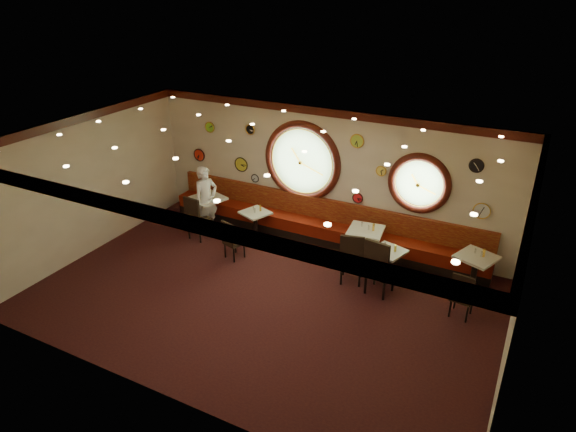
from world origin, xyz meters
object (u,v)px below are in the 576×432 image
object	(u,v)px
condiment_e_pepper	(482,254)
condiment_d_salt	(385,245)
chair_e	(462,293)
condiment_c_pepper	(369,228)
chair_c	(352,256)
condiment_a_bottle	(213,193)
table_a	(208,209)
condiment_b_salt	(253,208)
condiment_e_bottle	(484,253)
table_b	(255,221)
waiter	(206,200)
condiment_c_bottle	(373,227)
condiment_d_bottle	(395,248)
chair_a	(196,215)
condiment_e_salt	(475,251)
chair_b	(231,238)
condiment_b_pepper	(255,211)
table_d	(387,261)
condiment_b_bottle	(260,208)
condiment_c_salt	(362,224)
condiment_d_pepper	(387,249)
table_e	(475,268)
table_c	(365,242)
condiment_a_pepper	(205,196)

from	to	relation	value
condiment_e_pepper	condiment_d_salt	bearing A→B (deg)	-169.03
chair_e	condiment_c_pepper	xyz separation A→B (m)	(-2.24, 1.15, 0.31)
chair_c	condiment_a_bottle	size ratio (longest dim) A/B	4.74
table_a	condiment_c_pepper	size ratio (longest dim) A/B	9.93
condiment_b_salt	condiment_e_bottle	size ratio (longest dim) A/B	0.51
table_b	waiter	xyz separation A→B (m)	(-1.21, -0.30, 0.44)
table_b	condiment_c_bottle	world-z (taller)	condiment_c_bottle
condiment_d_bottle	chair_a	bearing A→B (deg)	-175.15
condiment_e_salt	condiment_e_pepper	xyz separation A→B (m)	(0.14, -0.09, 0.01)
condiment_c_pepper	waiter	size ratio (longest dim) A/B	0.06
condiment_c_pepper	condiment_e_bottle	world-z (taller)	condiment_e_bottle
chair_b	condiment_a_bottle	world-z (taller)	condiment_a_bottle
chair_c	chair_b	bearing A→B (deg)	171.28
condiment_c_bottle	condiment_d_bottle	bearing A→B (deg)	-35.58
condiment_b_salt	condiment_e_pepper	world-z (taller)	condiment_e_pepper
chair_b	chair_e	xyz separation A→B (m)	(5.01, 0.11, 0.02)
condiment_b_pepper	condiment_c_pepper	bearing A→B (deg)	2.46
chair_b	waiter	bearing A→B (deg)	162.59
condiment_d_bottle	condiment_e_salt	xyz separation A→B (m)	(1.50, 0.51, 0.06)
table_d	chair_c	size ratio (longest dim) A/B	1.08
condiment_b_bottle	chair_a	bearing A→B (deg)	-145.82
condiment_c_salt	condiment_d_pepper	bearing A→B (deg)	-37.60
table_e	condiment_b_salt	xyz separation A→B (m)	(-5.22, 0.03, 0.23)
table_d	table_e	bearing A→B (deg)	14.34
table_c	condiment_b_bottle	distance (m)	2.70
condiment_d_salt	waiter	xyz separation A→B (m)	(-4.54, -0.01, 0.12)
condiment_b_bottle	condiment_d_bottle	world-z (taller)	condiment_d_bottle
condiment_c_pepper	condiment_b_bottle	world-z (taller)	condiment_c_pepper
table_e	condiment_c_bottle	xyz separation A→B (m)	(-2.19, 0.05, 0.41)
chair_e	condiment_e_bottle	xyz separation A→B (m)	(0.16, 1.15, 0.31)
condiment_d_bottle	chair_e	bearing A→B (deg)	-25.05
table_b	condiment_e_salt	bearing A→B (deg)	1.76
condiment_b_salt	condiment_c_salt	world-z (taller)	condiment_c_salt
chair_a	waiter	bearing A→B (deg)	97.43
condiment_a_bottle	condiment_e_salt	size ratio (longest dim) A/B	1.56
chair_e	condiment_e_pepper	xyz separation A→B (m)	(0.13, 1.13, 0.28)
condiment_c_bottle	condiment_e_pepper	size ratio (longest dim) A/B	1.46
condiment_b_salt	condiment_b_pepper	bearing A→B (deg)	-46.84
condiment_a_bottle	condiment_e_pepper	size ratio (longest dim) A/B	1.37
table_e	condiment_d_salt	xyz separation A→B (m)	(-1.79, -0.34, 0.25)
chair_e	condiment_d_pepper	distance (m)	1.78
condiment_e_pepper	table_c	bearing A→B (deg)	179.86
table_c	condiment_e_bottle	size ratio (longest dim) A/B	4.89
condiment_c_bottle	condiment_e_bottle	distance (m)	2.30
condiment_e_salt	condiment_c_bottle	bearing A→B (deg)	-178.43
condiment_b_salt	condiment_a_pepper	bearing A→B (deg)	-169.98
table_e	chair_a	distance (m)	6.39
condiment_c_salt	waiter	size ratio (longest dim) A/B	0.06
condiment_c_salt	table_d	bearing A→B (deg)	-35.05
condiment_e_pepper	condiment_c_bottle	bearing A→B (deg)	179.28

